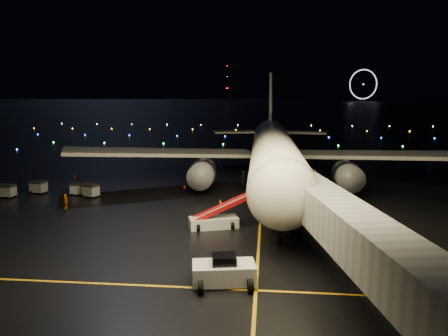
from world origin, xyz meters
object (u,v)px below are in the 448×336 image
Objects in this scene: belt_loader at (214,211)px; baggage_cart_4 at (7,191)px; baggage_cart_0 at (90,190)px; baggage_cart_2 at (39,187)px; baggage_cart_1 at (78,189)px; pushback_tug at (224,269)px; airliner at (273,126)px; crew_c at (65,201)px.

baggage_cart_4 is (-29.34, 10.58, -0.91)m from belt_loader.
baggage_cart_0 is 8.23m from baggage_cart_2.
baggage_cart_0 is at bearing -32.08° from baggage_cart_1.
pushback_tug is 2.26× the size of baggage_cart_4.
airliner reaches higher than crew_c.
belt_loader reaches higher than baggage_cart_1.
pushback_tug is at bearing -3.47° from crew_c.
crew_c is at bearing -71.79° from baggage_cart_0.
belt_loader is 24.21m from baggage_cart_1.
pushback_tug reaches higher than baggage_cart_1.
crew_c reaches higher than baggage_cart_2.
pushback_tug is 28.70m from crew_c.
baggage_cart_0 reaches higher than baggage_cart_4.
airliner is 24.64m from belt_loader.
belt_loader is at bearing 90.13° from pushback_tug.
pushback_tug is (-3.88, -36.02, -7.81)m from airliner.
baggage_cart_4 is (-2.96, -2.77, -0.00)m from baggage_cart_2.
baggage_cart_1 is (-2.17, 1.00, -0.06)m from baggage_cart_0.
baggage_cart_0 is 2.39m from baggage_cart_1.
baggage_cart_2 is at bearing 127.06° from pushback_tug.
pushback_tug reaches higher than baggage_cart_0.
baggage_cart_0 is (-24.55, -10.76, -8.03)m from airliner.
baggage_cart_0 is (-18.26, 11.97, -0.90)m from belt_loader.
crew_c is 6.07m from baggage_cart_0.
belt_loader reaches higher than crew_c.
airliner is 30.67× the size of baggage_cart_0.
airliner is at bearing 72.26° from crew_c.
baggage_cart_2 is at bearing 135.31° from belt_loader.
baggage_cart_0 is at bearing 119.15° from pushback_tug.
baggage_cart_1 is at bearing -160.92° from airliner.
crew_c is (-25.19, -16.79, -8.01)m from airliner.
airliner is 38.49m from baggage_cart_4.
airliner reaches higher than belt_loader.
baggage_cart_2 is (-26.37, 13.36, -0.91)m from belt_loader.
airliner is 30.88× the size of baggage_cart_2.
pushback_tug is 39.72m from baggage_cart_4.
pushback_tug is 2.24× the size of baggage_cart_0.
baggage_cart_4 is (-11.07, -1.38, -0.01)m from baggage_cart_0.
belt_loader is 21.85m from baggage_cart_0.
belt_loader reaches higher than pushback_tug.
baggage_cart_2 is (-7.47, 7.42, -0.03)m from crew_c.
crew_c is 0.94× the size of baggage_cart_1.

